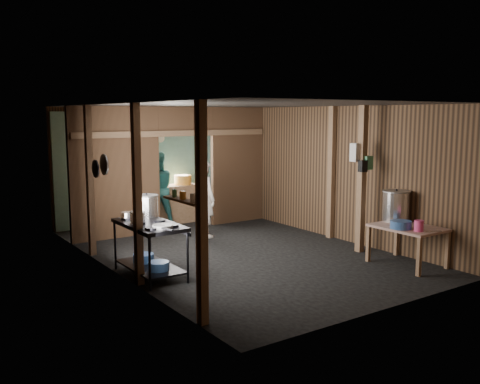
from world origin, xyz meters
TOP-DOWN VIEW (x-y plane):
  - floor at (0.00, 0.00)m, footprint 4.50×7.00m
  - ceiling at (0.00, 0.00)m, footprint 4.50×7.00m
  - wall_back at (0.00, 3.50)m, footprint 4.50×0.00m
  - wall_front at (0.00, -3.50)m, footprint 4.50×0.00m
  - wall_left at (-2.25, 0.00)m, footprint 0.00×7.00m
  - wall_right at (2.25, 0.00)m, footprint 0.00×7.00m
  - partition_left at (-1.32, 2.20)m, footprint 1.85×0.10m
  - partition_right at (1.57, 2.20)m, footprint 1.35×0.10m
  - partition_header at (0.25, 2.20)m, footprint 1.30×0.10m
  - turquoise_panel at (0.00, 3.44)m, footprint 4.40×0.06m
  - back_counter at (0.30, 2.95)m, footprint 1.20×0.50m
  - wall_clock at (0.25, 3.40)m, footprint 0.20×0.03m
  - post_left_a at (-2.18, -2.60)m, footprint 0.10×0.12m
  - post_left_b at (-2.18, -0.80)m, footprint 0.10×0.12m
  - post_left_c at (-2.18, 1.20)m, footprint 0.10×0.12m
  - post_right at (2.18, -0.20)m, footprint 0.10×0.12m
  - post_free at (1.85, -1.30)m, footprint 0.12×0.12m
  - cross_beam at (0.00, 2.15)m, footprint 4.40×0.12m
  - pan_lid_big at (-2.21, 0.40)m, footprint 0.03×0.34m
  - pan_lid_small at (-2.21, 0.80)m, footprint 0.03×0.30m
  - wall_shelf at (-2.15, -2.10)m, footprint 0.14×0.80m
  - jar_white at (-2.15, -2.35)m, footprint 0.07×0.07m
  - jar_yellow at (-2.15, -2.10)m, footprint 0.08×0.08m
  - jar_green at (-2.15, -1.88)m, footprint 0.06×0.06m
  - bag_white at (1.80, -1.22)m, footprint 0.22×0.15m
  - bag_green at (1.92, -1.36)m, footprint 0.16×0.12m
  - bag_black at (1.78, -1.38)m, footprint 0.14×0.10m
  - gas_range at (-1.88, -0.52)m, footprint 0.72×1.39m
  - prep_table at (1.83, -2.35)m, footprint 0.79×1.09m
  - stove_pot_large at (-1.71, -0.07)m, footprint 0.50×0.50m
  - stove_pot_med at (-2.05, -0.48)m, footprint 0.23×0.23m
  - stove_saucepan at (-2.05, -0.04)m, footprint 0.21×0.21m
  - frying_pan at (-1.88, -0.98)m, footprint 0.40×0.57m
  - blue_tub_front at (-1.88, -0.81)m, footprint 0.31×0.31m
  - blue_tub_back at (-1.88, -0.28)m, footprint 0.32×0.32m
  - stock_pot at (2.02, -1.94)m, footprint 0.62×0.62m
  - wash_basin at (1.60, -2.38)m, footprint 0.37×0.37m
  - pink_bucket at (1.67, -2.67)m, footprint 0.15×0.15m
  - knife at (1.81, -2.82)m, footprint 0.29×0.14m
  - yellow_tub at (0.58, 2.95)m, footprint 0.39×0.39m
  - red_cup at (-0.12, 2.95)m, footprint 0.12×0.12m
  - cook at (0.17, 1.29)m, footprint 0.40×0.58m
  - worker_back at (-0.14, 2.83)m, footprint 0.92×0.80m

SIDE VIEW (x-z plane):
  - floor at x=0.00m, z-range 0.00..0.00m
  - blue_tub_front at x=-1.88m, z-range 0.16..0.29m
  - blue_tub_back at x=-1.88m, z-range 0.16..0.29m
  - prep_table at x=1.83m, z-range 0.00..0.64m
  - gas_range at x=-1.88m, z-range 0.00..0.82m
  - back_counter at x=0.30m, z-range 0.00..0.85m
  - knife at x=1.81m, z-range 0.64..0.65m
  - wash_basin at x=1.60m, z-range 0.64..0.77m
  - pink_bucket at x=1.67m, z-range 0.64..0.81m
  - cook at x=0.17m, z-range 0.00..1.54m
  - worker_back at x=-0.14m, z-range 0.00..1.64m
  - frying_pan at x=-1.88m, z-range 0.81..0.88m
  - stove_saucepan at x=-2.05m, z-range 0.82..0.93m
  - stock_pot at x=2.02m, z-range 0.62..1.16m
  - stove_pot_med at x=-2.05m, z-range 0.80..1.01m
  - red_cup at x=-0.12m, z-range 0.85..0.99m
  - yellow_tub at x=0.58m, z-range 0.85..1.07m
  - stove_pot_large at x=-1.71m, z-range 0.80..1.18m
  - turquoise_panel at x=0.00m, z-range 0.00..2.50m
  - wall_back at x=0.00m, z-range 0.00..2.60m
  - wall_front at x=0.00m, z-range 0.00..2.60m
  - wall_left at x=-2.25m, z-range 0.00..2.60m
  - wall_right at x=2.25m, z-range 0.00..2.60m
  - partition_left at x=-1.32m, z-range 0.00..2.60m
  - partition_right at x=1.57m, z-range 0.00..2.60m
  - post_left_a at x=-2.18m, z-range 0.00..2.60m
  - post_left_b at x=-2.18m, z-range 0.00..2.60m
  - post_left_c at x=-2.18m, z-range 0.00..2.60m
  - post_right at x=2.18m, z-range 0.00..2.60m
  - post_free at x=1.85m, z-range 0.00..2.60m
  - wall_shelf at x=-2.15m, z-range 1.39..1.41m
  - jar_white at x=-2.15m, z-range 1.42..1.52m
  - jar_yellow at x=-2.15m, z-range 1.42..1.52m
  - jar_green at x=-2.15m, z-range 1.42..1.52m
  - pan_lid_small at x=-2.21m, z-range 1.40..1.70m
  - bag_black at x=1.78m, z-range 1.45..1.65m
  - bag_green at x=1.92m, z-range 1.48..1.72m
  - pan_lid_big at x=-2.21m, z-range 1.48..1.82m
  - bag_white at x=1.80m, z-range 1.62..1.94m
  - wall_clock at x=0.25m, z-range 1.80..2.00m
  - cross_beam at x=0.00m, z-range 1.99..2.11m
  - partition_header at x=0.25m, z-range 2.00..2.60m
  - ceiling at x=0.00m, z-range 2.60..2.60m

